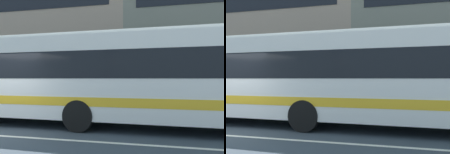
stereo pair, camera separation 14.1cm
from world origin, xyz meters
TOP-DOWN VIEW (x-y plane):
  - hedge_row_far at (-3.45, 5.71)m, footprint 20.17×1.10m
  - apartment_block_left at (-10.34, 16.33)m, footprint 24.32×11.01m
  - transit_bus at (3.37, 2.21)m, footprint 12.53×2.91m

SIDE VIEW (x-z plane):
  - hedge_row_far at x=-3.45m, z-range 0.00..0.72m
  - transit_bus at x=3.37m, z-range 0.16..3.33m
  - apartment_block_left at x=-10.34m, z-range 0.00..14.00m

